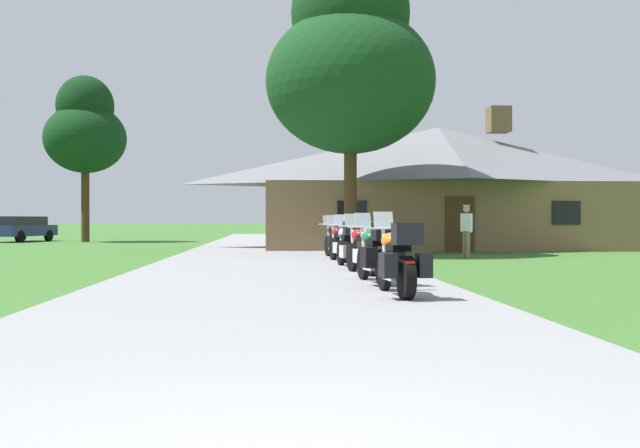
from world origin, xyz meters
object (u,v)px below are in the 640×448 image
Objects in this scene: motorcycle_orange_nearest_to_camera at (398,260)px; tree_left_far at (85,129)px; motorcycle_red_fifth_in_row at (341,241)px; parked_navy_suv_far_left at (20,228)px; tree_by_lodge_front at (350,62)px; motorcycle_red_third_in_row at (364,248)px; motorcycle_green_second_in_row at (377,253)px; motorcycle_silver_fourth_in_row at (347,244)px; bystander_white_shirt_near_lodge at (466,228)px; motorcycle_black_farthest_in_row at (337,240)px.

motorcycle_orange_nearest_to_camera is 33.43m from tree_left_far.
parked_navy_suv_far_left is at bearing 116.91° from motorcycle_red_fifth_in_row.
motorcycle_red_third_in_row is at bearing -94.19° from tree_by_lodge_front.
motorcycle_silver_fourth_in_row is (-0.07, 4.68, 0.01)m from motorcycle_green_second_in_row.
bystander_white_shirt_near_lodge is 25.37m from tree_left_far.
motorcycle_orange_nearest_to_camera is 0.23× the size of tree_left_far.
motorcycle_red_third_in_row is 29.24m from tree_left_far.
motorcycle_silver_fourth_in_row is at bearing -102.41° from motorcycle_black_farthest_in_row.
motorcycle_red_third_in_row is 0.42× the size of parked_navy_suv_far_left.
motorcycle_red_fifth_in_row is (-0.03, 9.44, 0.01)m from motorcycle_orange_nearest_to_camera.
motorcycle_silver_fourth_in_row is 6.57m from bystander_white_shirt_near_lodge.
motorcycle_red_fifth_in_row is at bearing 80.72° from motorcycle_red_third_in_row.
motorcycle_red_fifth_in_row is 25.06m from tree_left_far.
motorcycle_red_third_in_row is 8.39m from bystander_white_shirt_near_lodge.
motorcycle_silver_fourth_in_row is 28.98m from parked_navy_suv_far_left.
motorcycle_green_second_in_row is 7.16m from motorcycle_red_fifth_in_row.
motorcycle_black_farthest_in_row is at bearing -57.22° from tree_left_far.
motorcycle_silver_fourth_in_row is at bearing -96.44° from tree_by_lodge_front.
motorcycle_green_second_in_row is at bearing -94.26° from motorcycle_silver_fourth_in_row.
motorcycle_orange_nearest_to_camera is 6.95m from motorcycle_silver_fourth_in_row.
motorcycle_black_farthest_in_row is 0.42× the size of parked_navy_suv_far_left.
motorcycle_green_second_in_row is 33.03m from parked_navy_suv_far_left.
tree_by_lodge_front is (0.70, 2.75, 6.04)m from motorcycle_black_farthest_in_row.
parked_navy_suv_far_left is (-3.71, 0.61, -5.40)m from tree_left_far.
parked_navy_suv_far_left is at bearing 28.25° from bystander_white_shirt_near_lodge.
motorcycle_green_second_in_row and motorcycle_red_third_in_row have the same top height.
motorcycle_orange_nearest_to_camera is at bearing -96.96° from motorcycle_green_second_in_row.
tree_by_lodge_front is at bearing 75.76° from motorcycle_red_third_in_row.
tree_left_far reaches higher than motorcycle_orange_nearest_to_camera.
tree_by_lodge_front is at bearing 82.61° from motorcycle_orange_nearest_to_camera.
tree_by_lodge_front is 24.43m from parked_navy_suv_far_left.
tree_by_lodge_front is at bearing 71.86° from motorcycle_red_fifth_in_row.
tree_left_far reaches higher than bystander_white_shirt_near_lodge.
tree_left_far is at bearing 23.34° from bystander_white_shirt_near_lodge.
motorcycle_red_third_in_row is at bearing -92.01° from motorcycle_silver_fourth_in_row.
bystander_white_shirt_near_lodge is at bearing 59.17° from motorcycle_green_second_in_row.
motorcycle_red_third_in_row is 30.99m from parked_navy_suv_far_left.
tree_left_far reaches higher than motorcycle_red_third_in_row.
motorcycle_green_second_in_row is at bearing -101.16° from motorcycle_black_farthest_in_row.
tree_by_lodge_front is (0.71, 9.69, 6.03)m from motorcycle_red_third_in_row.
motorcycle_orange_nearest_to_camera is 2.28m from motorcycle_green_second_in_row.
parked_navy_suv_far_left is at bearing 117.96° from motorcycle_silver_fourth_in_row.
bystander_white_shirt_near_lodge is at bearing -29.65° from parked_navy_suv_far_left.
motorcycle_black_farthest_in_row is 1.23× the size of bystander_white_shirt_near_lodge.
bystander_white_shirt_near_lodge is 0.16× the size of tree_by_lodge_front.
motorcycle_green_second_in_row and motorcycle_silver_fourth_in_row have the same top height.
bystander_white_shirt_near_lodge reaches higher than parked_navy_suv_far_left.
motorcycle_orange_nearest_to_camera and motorcycle_red_fifth_in_row have the same top height.
motorcycle_red_third_in_row is 1.00× the size of motorcycle_black_farthest_in_row.
motorcycle_silver_fourth_in_row is at bearing -100.57° from motorcycle_red_fifth_in_row.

